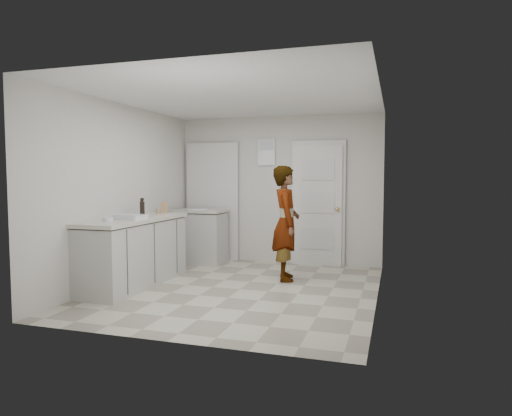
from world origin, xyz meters
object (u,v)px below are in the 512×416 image
(spice_jar, at_px, (158,211))
(baking_dish, at_px, (131,217))
(person, at_px, (286,223))
(oil_cruet_a, at_px, (142,207))
(oil_cruet_b, at_px, (142,207))
(egg_bowl, at_px, (108,219))
(cake_mix_box, at_px, (164,207))

(spice_jar, height_order, baking_dish, spice_jar)
(person, relative_size, oil_cruet_a, 6.18)
(person, height_order, oil_cruet_a, person)
(oil_cruet_b, xyz_separation_m, baking_dish, (0.18, -0.57, -0.09))
(oil_cruet_a, bearing_deg, person, 19.82)
(oil_cruet_a, relative_size, baking_dish, 0.66)
(spice_jar, height_order, egg_bowl, spice_jar)
(person, bearing_deg, oil_cruet_b, 87.80)
(cake_mix_box, relative_size, spice_jar, 2.02)
(person, height_order, baking_dish, person)
(oil_cruet_b, height_order, egg_bowl, oil_cruet_b)
(egg_bowl, bearing_deg, cake_mix_box, 89.34)
(egg_bowl, bearing_deg, person, 36.98)
(cake_mix_box, bearing_deg, egg_bowl, -95.72)
(person, xyz_separation_m, baking_dish, (-1.82, -1.13, 0.13))
(oil_cruet_a, height_order, egg_bowl, oil_cruet_a)
(cake_mix_box, relative_size, oil_cruet_a, 0.63)
(person, relative_size, oil_cruet_b, 6.76)
(spice_jar, height_order, oil_cruet_a, oil_cruet_a)
(person, distance_m, oil_cruet_a, 2.05)
(spice_jar, distance_m, egg_bowl, 1.15)
(person, relative_size, spice_jar, 19.74)
(oil_cruet_a, bearing_deg, egg_bowl, -91.78)
(person, xyz_separation_m, oil_cruet_a, (-1.91, -0.69, 0.23))
(spice_jar, bearing_deg, baking_dish, -85.23)
(cake_mix_box, xyz_separation_m, egg_bowl, (-0.02, -1.42, -0.06))
(oil_cruet_b, bearing_deg, baking_dish, -72.50)
(person, distance_m, cake_mix_box, 1.93)
(oil_cruet_a, height_order, oil_cruet_b, oil_cruet_a)
(cake_mix_box, xyz_separation_m, spice_jar, (0.03, -0.27, -0.04))
(person, bearing_deg, cake_mix_box, 73.24)
(baking_dish, bearing_deg, egg_bowl, -110.04)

